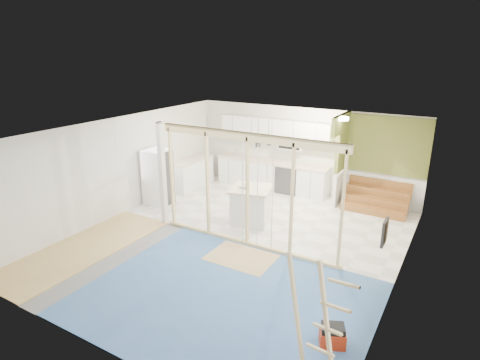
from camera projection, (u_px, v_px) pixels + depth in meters
The scene contains 17 objects.
room at pixel (235, 189), 8.85m from camera, with size 7.01×8.01×2.61m.
floor_overlays at pixel (240, 241), 9.27m from camera, with size 7.00×8.00×0.03m.
stud_frame at pixel (226, 174), 8.88m from camera, with size 4.66×0.14×2.60m.
base_cabinets at pixel (247, 174), 12.64m from camera, with size 4.45×2.24×0.93m.
upper_cabinets at pixel (276, 132), 12.22m from camera, with size 3.60×0.41×0.85m.
green_partition at pixel (368, 175), 10.98m from camera, with size 2.25×1.51×2.60m.
pot_rack at pixel (263, 140), 10.33m from camera, with size 0.52×0.52×0.72m.
sheathing_panel at pixel (376, 272), 5.54m from camera, with size 0.02×4.00×2.60m, color tan.
electrical_panel at pixel (385, 232), 5.95m from camera, with size 0.04×0.30×0.40m, color #3B3B40.
ceiling_light at pixel (342, 119), 10.25m from camera, with size 0.32×0.32×0.08m, color #FFEABF.
fridge at pixel (158, 177), 11.27m from camera, with size 0.72×0.69×1.59m.
island at pixel (251, 206), 10.11m from camera, with size 1.19×1.19×0.95m.
bowl at pixel (245, 186), 9.97m from camera, with size 0.25×0.25×0.06m, color beige.
soap_bottle_a at pixel (237, 151), 13.00m from camera, with size 0.11×0.11×0.28m, color #ABADBF.
soap_bottle_b at pixel (298, 161), 12.06m from camera, with size 0.10×0.10×0.21m, color silver.
toolbox at pixel (332, 336), 5.97m from camera, with size 0.46×0.41×0.36m.
ladder at pixel (316, 326), 5.03m from camera, with size 0.97×0.18×1.82m.
Camera 1 is at (4.31, -7.15, 4.25)m, focal length 30.00 mm.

